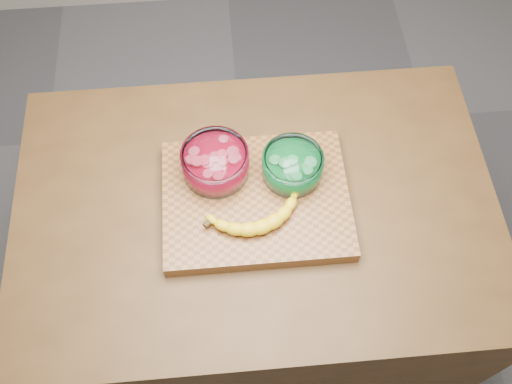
{
  "coord_description": "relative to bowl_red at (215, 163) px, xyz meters",
  "views": [
    {
      "loc": [
        -0.06,
        -0.66,
        2.14
      ],
      "look_at": [
        0.0,
        0.0,
        0.96
      ],
      "focal_mm": 40.0,
      "sensor_mm": 36.0,
      "label": 1
    }
  ],
  "objects": [
    {
      "name": "ground",
      "position": [
        0.09,
        -0.08,
        -0.98
      ],
      "size": [
        3.5,
        3.5,
        0.0
      ],
      "primitive_type": "plane",
      "color": "#58585D",
      "rests_on": "ground"
    },
    {
      "name": "counter",
      "position": [
        0.09,
        -0.08,
        -0.53
      ],
      "size": [
        1.2,
        0.8,
        0.9
      ],
      "primitive_type": "cube",
      "color": "#482E15",
      "rests_on": "ground"
    },
    {
      "name": "banana",
      "position": [
        0.08,
        -0.13,
        -0.02
      ],
      "size": [
        0.26,
        0.15,
        0.04
      ],
      "primitive_type": null,
      "color": "gold",
      "rests_on": "cutting_board"
    },
    {
      "name": "bowl_green",
      "position": [
        0.18,
        -0.02,
        -0.0
      ],
      "size": [
        0.15,
        0.15,
        0.07
      ],
      "color": "white",
      "rests_on": "cutting_board"
    },
    {
      "name": "cutting_board",
      "position": [
        0.09,
        -0.08,
        -0.06
      ],
      "size": [
        0.45,
        0.35,
        0.04
      ],
      "primitive_type": "cube",
      "color": "brown",
      "rests_on": "counter"
    },
    {
      "name": "bowl_red",
      "position": [
        0.0,
        0.0,
        0.0
      ],
      "size": [
        0.16,
        0.16,
        0.08
      ],
      "color": "white",
      "rests_on": "cutting_board"
    }
  ]
}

